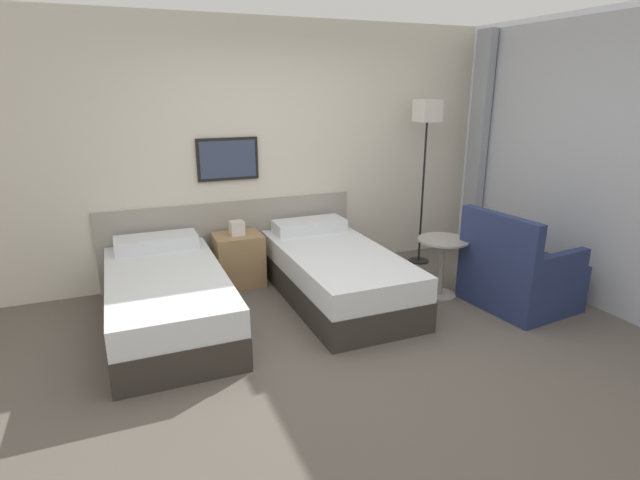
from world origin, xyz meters
TOP-DOWN VIEW (x-y plane):
  - ground_plane at (0.00, 0.00)m, footprint 16.00×16.00m
  - wall_headboard at (-0.03, 1.99)m, footprint 10.00×0.10m
  - wall_window at (2.58, -0.16)m, footprint 0.21×4.46m
  - bed_near_door at (-1.27, 0.96)m, footprint 0.97×1.96m
  - bed_near_window at (0.33, 0.96)m, footprint 0.97×1.96m
  - nightstand at (-0.47, 1.68)m, footprint 0.49×0.41m
  - floor_lamp at (1.70, 1.57)m, footprint 0.25×0.25m
  - side_table at (1.33, 0.62)m, footprint 0.50×0.50m
  - armchair at (1.86, 0.14)m, footprint 0.88×0.95m

SIDE VIEW (x-z plane):
  - ground_plane at x=0.00m, z-range 0.00..0.00m
  - bed_near_door at x=-1.27m, z-range -0.06..0.57m
  - bed_near_window at x=0.33m, z-range -0.06..0.57m
  - nightstand at x=-0.47m, z-range -0.06..0.63m
  - armchair at x=1.86m, z-range -0.17..0.77m
  - side_table at x=1.33m, z-range 0.12..0.71m
  - wall_headboard at x=-0.03m, z-range -0.05..2.65m
  - wall_window at x=2.58m, z-range -0.01..2.69m
  - floor_lamp at x=1.70m, z-range 0.66..2.54m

